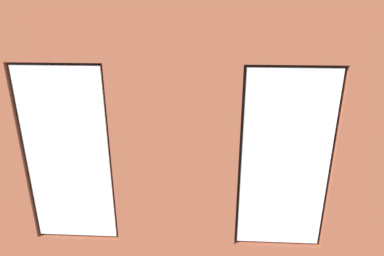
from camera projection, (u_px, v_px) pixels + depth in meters
The scene contains 16 objects.
ground_plane at pixel (190, 174), 6.59m from camera, with size 7.23×6.00×0.10m, color brown.
brick_wall_with_windows at pixel (175, 157), 3.56m from camera, with size 6.63×0.30×3.20m.
white_wall_right at pixel (3, 91), 5.97m from camera, with size 0.10×5.00×3.20m, color silver.
couch_by_window at pixel (119, 218), 4.66m from camera, with size 1.82×0.87×0.80m.
couch_left at pixel (345, 179), 5.64m from camera, with size 0.87×2.06×0.80m.
coffee_table at pixel (201, 146), 6.70m from camera, with size 1.45×0.84×0.46m.
cup_ceramic at pixel (221, 139), 6.79m from camera, with size 0.07×0.07×0.09m, color silver.
candle_jar at pixel (201, 141), 6.66m from camera, with size 0.08×0.08×0.13m, color #B7333D.
remote_black at pixel (192, 141), 6.79m from camera, with size 0.05×0.17×0.02m, color black.
media_console at pixel (36, 157), 6.57m from camera, with size 1.11×0.42×0.52m, color black.
tv_flatscreen at pixel (31, 125), 6.34m from camera, with size 1.10×0.20×0.78m.
potted_plant_foreground_right at pixel (85, 106), 8.28m from camera, with size 0.74×0.74×1.02m.
potted_plant_between_couches at pixel (220, 179), 4.40m from camera, with size 0.86×1.07×1.44m.
potted_plant_corner_near_left at pixel (312, 106), 8.04m from camera, with size 0.92×0.84×1.38m.
potted_plant_near_tv at pixel (36, 165), 5.48m from camera, with size 0.77×0.80×1.28m.
potted_plant_by_left_couch at pixel (300, 136), 6.99m from camera, with size 0.42×0.42×0.72m.
Camera 1 is at (-0.35, 5.82, 3.14)m, focal length 32.00 mm.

